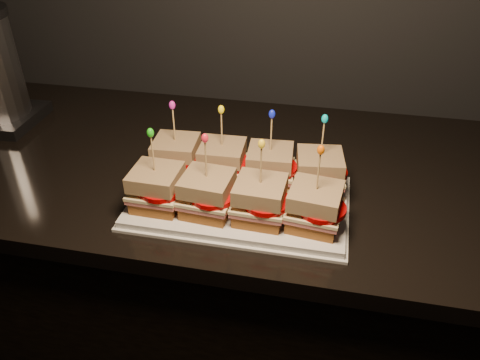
# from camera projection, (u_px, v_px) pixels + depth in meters

# --- Properties ---
(cabinet) EXTENTS (2.55, 0.63, 0.83)m
(cabinet) POSITION_uv_depth(u_px,v_px,m) (376.00, 325.00, 1.21)
(cabinet) COLOR black
(cabinet) RESTS_ON ground
(granite_slab) EXTENTS (2.59, 0.67, 0.03)m
(granite_slab) POSITION_uv_depth(u_px,v_px,m) (409.00, 188.00, 0.98)
(granite_slab) COLOR black
(granite_slab) RESTS_ON cabinet
(platter) EXTENTS (0.40, 0.25, 0.02)m
(platter) POSITION_uv_depth(u_px,v_px,m) (240.00, 200.00, 0.89)
(platter) COLOR silver
(platter) RESTS_ON granite_slab
(platter_rim) EXTENTS (0.41, 0.26, 0.01)m
(platter_rim) POSITION_uv_depth(u_px,v_px,m) (240.00, 203.00, 0.90)
(platter_rim) COLOR silver
(platter_rim) RESTS_ON granite_slab
(sandwich_0_bread_bot) EXTENTS (0.09, 0.09, 0.02)m
(sandwich_0_bread_bot) POSITION_uv_depth(u_px,v_px,m) (178.00, 168.00, 0.95)
(sandwich_0_bread_bot) COLOR brown
(sandwich_0_bread_bot) RESTS_ON platter
(sandwich_0_ham) EXTENTS (0.10, 0.09, 0.01)m
(sandwich_0_ham) POSITION_uv_depth(u_px,v_px,m) (177.00, 161.00, 0.94)
(sandwich_0_ham) COLOR #B84F52
(sandwich_0_ham) RESTS_ON sandwich_0_bread_bot
(sandwich_0_cheese) EXTENTS (0.10, 0.10, 0.01)m
(sandwich_0_cheese) POSITION_uv_depth(u_px,v_px,m) (177.00, 158.00, 0.94)
(sandwich_0_cheese) COLOR beige
(sandwich_0_cheese) RESTS_ON sandwich_0_ham
(sandwich_0_tomato) EXTENTS (0.08, 0.08, 0.01)m
(sandwich_0_tomato) POSITION_uv_depth(u_px,v_px,m) (181.00, 157.00, 0.93)
(sandwich_0_tomato) COLOR #B40304
(sandwich_0_tomato) RESTS_ON sandwich_0_cheese
(sandwich_0_bread_top) EXTENTS (0.09, 0.09, 0.03)m
(sandwich_0_bread_top) POSITION_uv_depth(u_px,v_px,m) (176.00, 147.00, 0.93)
(sandwich_0_bread_top) COLOR #512B0C
(sandwich_0_bread_top) RESTS_ON sandwich_0_tomato
(sandwich_0_pick) EXTENTS (0.00, 0.00, 0.09)m
(sandwich_0_pick) POSITION_uv_depth(u_px,v_px,m) (174.00, 127.00, 0.90)
(sandwich_0_pick) COLOR tan
(sandwich_0_pick) RESTS_ON sandwich_0_bread_top
(sandwich_0_frill) EXTENTS (0.01, 0.01, 0.02)m
(sandwich_0_frill) POSITION_uv_depth(u_px,v_px,m) (172.00, 105.00, 0.88)
(sandwich_0_frill) COLOR #D0219A
(sandwich_0_frill) RESTS_ON sandwich_0_pick
(sandwich_1_bread_bot) EXTENTS (0.09, 0.09, 0.02)m
(sandwich_1_bread_bot) POSITION_uv_depth(u_px,v_px,m) (223.00, 173.00, 0.94)
(sandwich_1_bread_bot) COLOR brown
(sandwich_1_bread_bot) RESTS_ON platter
(sandwich_1_ham) EXTENTS (0.09, 0.09, 0.01)m
(sandwich_1_ham) POSITION_uv_depth(u_px,v_px,m) (223.00, 166.00, 0.93)
(sandwich_1_ham) COLOR #B84F52
(sandwich_1_ham) RESTS_ON sandwich_1_bread_bot
(sandwich_1_cheese) EXTENTS (0.10, 0.09, 0.01)m
(sandwich_1_cheese) POSITION_uv_depth(u_px,v_px,m) (222.00, 163.00, 0.93)
(sandwich_1_cheese) COLOR beige
(sandwich_1_cheese) RESTS_ON sandwich_1_ham
(sandwich_1_tomato) EXTENTS (0.08, 0.08, 0.01)m
(sandwich_1_tomato) POSITION_uv_depth(u_px,v_px,m) (228.00, 162.00, 0.91)
(sandwich_1_tomato) COLOR #B40304
(sandwich_1_tomato) RESTS_ON sandwich_1_cheese
(sandwich_1_bread_top) EXTENTS (0.09, 0.09, 0.03)m
(sandwich_1_bread_top) POSITION_uv_depth(u_px,v_px,m) (222.00, 152.00, 0.91)
(sandwich_1_bread_top) COLOR #512B0C
(sandwich_1_bread_top) RESTS_ON sandwich_1_tomato
(sandwich_1_pick) EXTENTS (0.00, 0.00, 0.09)m
(sandwich_1_pick) POSITION_uv_depth(u_px,v_px,m) (222.00, 131.00, 0.89)
(sandwich_1_pick) COLOR tan
(sandwich_1_pick) RESTS_ON sandwich_1_bread_top
(sandwich_1_frill) EXTENTS (0.01, 0.01, 0.02)m
(sandwich_1_frill) POSITION_uv_depth(u_px,v_px,m) (221.00, 109.00, 0.86)
(sandwich_1_frill) COLOR yellow
(sandwich_1_frill) RESTS_ON sandwich_1_pick
(sandwich_2_bread_bot) EXTENTS (0.09, 0.09, 0.02)m
(sandwich_2_bread_bot) POSITION_uv_depth(u_px,v_px,m) (269.00, 178.00, 0.92)
(sandwich_2_bread_bot) COLOR brown
(sandwich_2_bread_bot) RESTS_ON platter
(sandwich_2_ham) EXTENTS (0.10, 0.09, 0.01)m
(sandwich_2_ham) POSITION_uv_depth(u_px,v_px,m) (270.00, 171.00, 0.91)
(sandwich_2_ham) COLOR #B84F52
(sandwich_2_ham) RESTS_ON sandwich_2_bread_bot
(sandwich_2_cheese) EXTENTS (0.10, 0.10, 0.01)m
(sandwich_2_cheese) POSITION_uv_depth(u_px,v_px,m) (270.00, 168.00, 0.91)
(sandwich_2_cheese) COLOR beige
(sandwich_2_cheese) RESTS_ON sandwich_2_ham
(sandwich_2_tomato) EXTENTS (0.08, 0.08, 0.01)m
(sandwich_2_tomato) POSITION_uv_depth(u_px,v_px,m) (276.00, 167.00, 0.90)
(sandwich_2_tomato) COLOR #B40304
(sandwich_2_tomato) RESTS_ON sandwich_2_cheese
(sandwich_2_bread_top) EXTENTS (0.09, 0.09, 0.03)m
(sandwich_2_bread_top) POSITION_uv_depth(u_px,v_px,m) (270.00, 157.00, 0.89)
(sandwich_2_bread_top) COLOR #512B0C
(sandwich_2_bread_top) RESTS_ON sandwich_2_tomato
(sandwich_2_pick) EXTENTS (0.00, 0.00, 0.09)m
(sandwich_2_pick) POSITION_uv_depth(u_px,v_px,m) (271.00, 136.00, 0.87)
(sandwich_2_pick) COLOR tan
(sandwich_2_pick) RESTS_ON sandwich_2_bread_top
(sandwich_2_frill) EXTENTS (0.01, 0.01, 0.02)m
(sandwich_2_frill) POSITION_uv_depth(u_px,v_px,m) (272.00, 114.00, 0.85)
(sandwich_2_frill) COLOR #111ED5
(sandwich_2_frill) RESTS_ON sandwich_2_pick
(sandwich_3_bread_bot) EXTENTS (0.09, 0.09, 0.02)m
(sandwich_3_bread_bot) POSITION_uv_depth(u_px,v_px,m) (318.00, 183.00, 0.91)
(sandwich_3_bread_bot) COLOR brown
(sandwich_3_bread_bot) RESTS_ON platter
(sandwich_3_ham) EXTENTS (0.10, 0.10, 0.01)m
(sandwich_3_ham) POSITION_uv_depth(u_px,v_px,m) (318.00, 177.00, 0.90)
(sandwich_3_ham) COLOR #B84F52
(sandwich_3_ham) RESTS_ON sandwich_3_bread_bot
(sandwich_3_cheese) EXTENTS (0.10, 0.10, 0.01)m
(sandwich_3_cheese) POSITION_uv_depth(u_px,v_px,m) (319.00, 174.00, 0.89)
(sandwich_3_cheese) COLOR beige
(sandwich_3_cheese) RESTS_ON sandwich_3_ham
(sandwich_3_tomato) EXTENTS (0.08, 0.08, 0.01)m
(sandwich_3_tomato) POSITION_uv_depth(u_px,v_px,m) (325.00, 173.00, 0.88)
(sandwich_3_tomato) COLOR #B40304
(sandwich_3_tomato) RESTS_ON sandwich_3_cheese
(sandwich_3_bread_top) EXTENTS (0.10, 0.10, 0.03)m
(sandwich_3_bread_top) POSITION_uv_depth(u_px,v_px,m) (320.00, 162.00, 0.88)
(sandwich_3_bread_top) COLOR #512B0C
(sandwich_3_bread_top) RESTS_ON sandwich_3_tomato
(sandwich_3_pick) EXTENTS (0.00, 0.00, 0.09)m
(sandwich_3_pick) POSITION_uv_depth(u_px,v_px,m) (322.00, 141.00, 0.85)
(sandwich_3_pick) COLOR tan
(sandwich_3_pick) RESTS_ON sandwich_3_bread_top
(sandwich_3_frill) EXTENTS (0.01, 0.01, 0.02)m
(sandwich_3_frill) POSITION_uv_depth(u_px,v_px,m) (325.00, 119.00, 0.83)
(sandwich_3_frill) COLOR #03BEC2
(sandwich_3_frill) RESTS_ON sandwich_3_pick
(sandwich_4_bread_bot) EXTENTS (0.08, 0.08, 0.02)m
(sandwich_4_bread_bot) POSITION_uv_depth(u_px,v_px,m) (158.00, 199.00, 0.86)
(sandwich_4_bread_bot) COLOR brown
(sandwich_4_bread_bot) RESTS_ON platter
(sandwich_4_ham) EXTENTS (0.09, 0.09, 0.01)m
(sandwich_4_ham) POSITION_uv_depth(u_px,v_px,m) (158.00, 193.00, 0.85)
(sandwich_4_ham) COLOR #B84F52
(sandwich_4_ham) RESTS_ON sandwich_4_bread_bot
(sandwich_4_cheese) EXTENTS (0.09, 0.09, 0.01)m
(sandwich_4_cheese) POSITION_uv_depth(u_px,v_px,m) (157.00, 189.00, 0.85)
(sandwich_4_cheese) COLOR beige
(sandwich_4_cheese) RESTS_ON sandwich_4_ham
(sandwich_4_tomato) EXTENTS (0.08, 0.08, 0.01)m
(sandwich_4_tomato) POSITION_uv_depth(u_px,v_px,m) (162.00, 189.00, 0.84)
(sandwich_4_tomato) COLOR #B40304
(sandwich_4_tomato) RESTS_ON sandwich_4_cheese
(sandwich_4_bread_top) EXTENTS (0.09, 0.09, 0.03)m
(sandwich_4_bread_top) POSITION_uv_depth(u_px,v_px,m) (156.00, 177.00, 0.83)
(sandwich_4_bread_top) COLOR #512B0C
(sandwich_4_bread_top) RESTS_ON sandwich_4_tomato
(sandwich_4_pick) EXTENTS (0.00, 0.00, 0.09)m
(sandwich_4_pick) POSITION_uv_depth(u_px,v_px,m) (153.00, 156.00, 0.81)
(sandwich_4_pick) COLOR tan
(sandwich_4_pick) RESTS_ON sandwich_4_bread_top
(sandwich_4_frill) EXTENTS (0.01, 0.01, 0.02)m
(sandwich_4_frill) POSITION_uv_depth(u_px,v_px,m) (150.00, 133.00, 0.78)
(sandwich_4_frill) COLOR #1CAA11
(sandwich_4_frill) RESTS_ON sandwich_4_pick
(sandwich_5_bread_bot) EXTENTS (0.09, 0.09, 0.02)m
(sandwich_5_bread_bot) POSITION_uv_depth(u_px,v_px,m) (208.00, 206.00, 0.84)
(sandwich_5_bread_bot) COLOR brown
(sandwich_5_bread_bot) RESTS_ON platter
(sandwich_5_ham) EXTENTS (0.10, 0.09, 0.01)m
(sandwich_5_ham) POSITION_uv_depth(u_px,v_px,m) (208.00, 199.00, 0.84)
(sandwich_5_ham) COLOR #B84F52
(sandwich_5_ham) RESTS_ON sandwich_5_bread_bot
(sandwich_5_cheese) EXTENTS (0.10, 0.10, 0.01)m
(sandwich_5_cheese) POSITION_uv_depth(u_px,v_px,m) (208.00, 196.00, 0.83)
(sandwich_5_cheese) COLOR beige
(sandwich_5_cheese) RESTS_ON sandwich_5_ham
(sandwich_5_tomato) EXTENTS (0.08, 0.08, 0.01)m
(sandwich_5_tomato) POSITION_uv_depth(u_px,v_px,m) (213.00, 195.00, 0.82)
(sandwich_5_tomato) COLOR #B40304
(sandwich_5_tomato) RESTS_ON sandwich_5_cheese
(sandwich_5_bread_top) EXTENTS (0.09, 0.09, 0.03)m
(sandwich_5_bread_top) POSITION_uv_depth(u_px,v_px,m) (207.00, 183.00, 0.82)
(sandwich_5_bread_top) COLOR #512B0C
(sandwich_5_bread_top) RESTS_ON sandwich_5_tomato
(sandwich_5_pick) EXTENTS (0.00, 0.00, 0.09)m
(sandwich_5_pick) POSITION_uv_depth(u_px,v_px,m) (206.00, 162.00, 0.79)
(sandwich_5_pick) COLOR tan
(sandwich_5_pick) RESTS_ON sandwich_5_bread_top
(sandwich_5_frill) EXTENTS (0.01, 0.01, 0.02)m
(sandwich_5_frill) POSITION_uv_depth(u_px,v_px,m) (205.00, 138.00, 0.77)
(sandwich_5_frill) COLOR red
(sandwich_5_frill) RESTS_ON sandwich_5_pick
(sandwich_6_bread_bot) EXTENTS (0.09, 0.09, 0.02)m
(sandwich_6_bread_bot) POSITION_uv_depth(u_px,v_px,m) (260.00, 212.00, 0.83)
(sandwich_6_bread_bot) COLOR brown
(sandwich_6_bread_bot) RESTS_ON platter
(sandwich_6_ham) EXTENTS (0.09, 0.09, 0.01)m
(sandwich_6_ham) POSITION_uv_depth(u_px,v_px,m) (260.00, 205.00, 0.82)
(sandwich_6_ham) COLOR #B84F52
(sandwich_6_ham) RESTS_ON sandwich_6_bread_bot
(sandwich_6_cheese) EXTENTS (0.10, 0.09, 0.01)m
(sandwich_6_cheese) POSITION_uv_depth(u_px,v_px,m) (260.00, 202.00, 0.82)
(sandwich_6_cheese) COLOR beige
(sandwich_6_cheese) RESTS_ON sandwich_6_ham
(sandwich_6_tomato) EXTENTS (0.08, 0.08, 0.01)m
(sandwich_6_tomato) POSITION_uv_depth(u_px,v_px,m) (266.00, 201.00, 0.81)
(sandwich_6_tomato) COLOR #B40304
(sandwich_6_tomato) RESTS_ON sandwich_6_cheese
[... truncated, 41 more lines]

